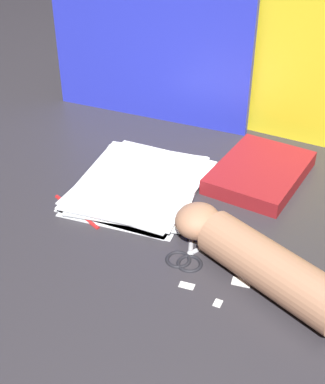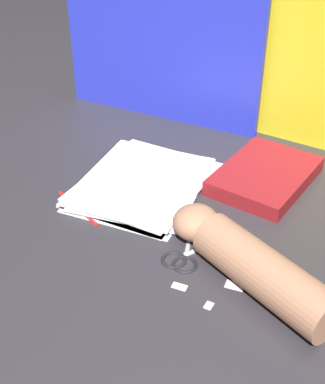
{
  "view_description": "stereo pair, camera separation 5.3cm",
  "coord_description": "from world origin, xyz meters",
  "views": [
    {
      "loc": [
        0.24,
        -0.78,
        0.62
      ],
      "look_at": [
        -0.03,
        -0.01,
        0.06
      ],
      "focal_mm": 50.0,
      "sensor_mm": 36.0,
      "label": 1
    },
    {
      "loc": [
        0.29,
        -0.76,
        0.62
      ],
      "look_at": [
        -0.03,
        -0.01,
        0.06
      ],
      "focal_mm": 50.0,
      "sensor_mm": 36.0,
      "label": 2
    }
  ],
  "objects": [
    {
      "name": "book_closed",
      "position": [
        0.12,
        0.19,
        0.02
      ],
      "size": [
        0.21,
        0.26,
        0.03
      ],
      "color": "maroon",
      "rests_on": "ground_plane"
    },
    {
      "name": "ground_plane",
      "position": [
        0.0,
        0.0,
        0.0
      ],
      "size": [
        6.0,
        6.0,
        0.0
      ],
      "primitive_type": "plane",
      "color": "#2D2B30"
    },
    {
      "name": "paper_scrap_near",
      "position": [
        0.15,
        -0.13,
        0.0
      ],
      "size": [
        0.03,
        0.02,
        0.0
      ],
      "color": "white",
      "rests_on": "ground_plane"
    },
    {
      "name": "backdrop_panel_center",
      "position": [
        0.17,
        0.4,
        0.22
      ],
      "size": [
        0.55,
        0.1,
        0.45
      ],
      "color": "yellow",
      "rests_on": "ground_plane"
    },
    {
      "name": "paper_scrap_mid",
      "position": [
        0.13,
        -0.19,
        0.0
      ],
      "size": [
        0.01,
        0.02,
        0.0
      ],
      "color": "white",
      "rests_on": "ground_plane"
    },
    {
      "name": "pen",
      "position": [
        -0.2,
        -0.04,
        0.0
      ],
      "size": [
        0.13,
        0.08,
        0.01
      ],
      "color": "red",
      "rests_on": "ground_plane"
    },
    {
      "name": "hand_forearm",
      "position": [
        0.17,
        -0.11,
        0.04
      ],
      "size": [
        0.33,
        0.24,
        0.08
      ],
      "color": "#A87556",
      "rests_on": "ground_plane"
    },
    {
      "name": "backdrop_panel_left",
      "position": [
        -0.21,
        0.4,
        0.2
      ],
      "size": [
        0.52,
        0.05,
        0.41
      ],
      "color": "#2833D1",
      "rests_on": "ground_plane"
    },
    {
      "name": "paper_scrap_far",
      "position": [
        0.07,
        -0.17,
        0.0
      ],
      "size": [
        0.03,
        0.01,
        0.0
      ],
      "color": "white",
      "rests_on": "ground_plane"
    },
    {
      "name": "paper_stack",
      "position": [
        -0.11,
        0.08,
        0.01
      ],
      "size": [
        0.26,
        0.31,
        0.02
      ],
      "color": "white",
      "rests_on": "ground_plane"
    },
    {
      "name": "scissors",
      "position": [
        0.05,
        -0.09,
        0.0
      ],
      "size": [
        0.11,
        0.16,
        0.01
      ],
      "color": "silver",
      "rests_on": "ground_plane"
    }
  ]
}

